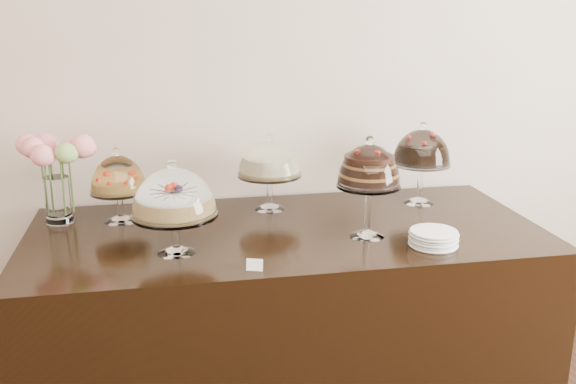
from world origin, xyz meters
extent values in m
cube|color=#BCAB97|center=(0.00, 3.00, 1.50)|extent=(5.00, 0.04, 3.00)
cube|color=black|center=(-0.31, 2.45, 0.45)|extent=(2.20, 1.00, 0.90)
cone|color=white|center=(-0.78, 2.26, 0.91)|extent=(0.15, 0.15, 0.02)
cylinder|color=white|center=(-0.78, 2.26, 0.99)|extent=(0.03, 0.03, 0.12)
cylinder|color=white|center=(-0.78, 2.26, 1.06)|extent=(0.33, 0.33, 0.01)
cylinder|color=tan|center=(-0.78, 2.26, 1.09)|extent=(0.27, 0.27, 0.06)
sphere|color=red|center=(-0.71, 2.28, 1.14)|extent=(0.02, 0.02, 0.02)
sphere|color=red|center=(-0.83, 2.31, 1.14)|extent=(0.02, 0.02, 0.02)
sphere|color=red|center=(-0.79, 2.19, 1.14)|extent=(0.02, 0.02, 0.02)
sphere|color=white|center=(-0.78, 2.26, 1.25)|extent=(0.04, 0.04, 0.04)
cone|color=white|center=(0.01, 2.30, 0.91)|extent=(0.15, 0.15, 0.02)
cylinder|color=white|center=(0.01, 2.30, 1.02)|extent=(0.03, 0.03, 0.19)
cylinder|color=white|center=(0.01, 2.30, 1.12)|extent=(0.27, 0.27, 0.01)
cylinder|color=black|center=(0.01, 2.30, 1.19)|extent=(0.20, 0.20, 0.12)
sphere|color=red|center=(0.06, 2.31, 1.26)|extent=(0.02, 0.02, 0.02)
sphere|color=red|center=(-0.01, 2.35, 1.26)|extent=(0.02, 0.02, 0.02)
sphere|color=red|center=(-0.04, 2.28, 1.26)|extent=(0.02, 0.02, 0.02)
sphere|color=red|center=(0.03, 2.24, 1.26)|extent=(0.02, 0.02, 0.02)
sphere|color=white|center=(0.01, 2.30, 1.31)|extent=(0.04, 0.04, 0.04)
cone|color=white|center=(-0.33, 2.74, 0.91)|extent=(0.15, 0.15, 0.02)
cylinder|color=white|center=(-0.33, 2.74, 0.99)|extent=(0.03, 0.03, 0.14)
cylinder|color=white|center=(-0.33, 2.74, 1.07)|extent=(0.30, 0.30, 0.01)
cylinder|color=#FFF4C5|center=(-0.33, 2.74, 1.11)|extent=(0.24, 0.24, 0.08)
sphere|color=white|center=(-0.33, 2.74, 1.24)|extent=(0.04, 0.04, 0.04)
cone|color=white|center=(0.40, 2.70, 0.91)|extent=(0.15, 0.15, 0.02)
cylinder|color=white|center=(0.40, 2.70, 1.01)|extent=(0.03, 0.03, 0.17)
cylinder|color=white|center=(0.40, 2.70, 1.10)|extent=(0.28, 0.28, 0.01)
cylinder|color=black|center=(0.40, 2.70, 1.15)|extent=(0.23, 0.23, 0.09)
sphere|color=red|center=(0.46, 2.72, 1.20)|extent=(0.02, 0.02, 0.02)
sphere|color=red|center=(0.36, 2.74, 1.20)|extent=(0.02, 0.02, 0.02)
sphere|color=red|center=(0.39, 2.64, 1.20)|extent=(0.02, 0.02, 0.02)
sphere|color=white|center=(0.40, 2.70, 1.28)|extent=(0.04, 0.04, 0.04)
cone|color=white|center=(-1.01, 2.69, 0.91)|extent=(0.15, 0.15, 0.02)
cylinder|color=white|center=(-1.01, 2.69, 0.98)|extent=(0.03, 0.03, 0.11)
cylinder|color=white|center=(-1.01, 2.69, 1.04)|extent=(0.25, 0.25, 0.01)
cylinder|color=gold|center=(-1.01, 2.69, 1.06)|extent=(0.21, 0.21, 0.04)
sphere|color=red|center=(-0.96, 2.71, 1.09)|extent=(0.02, 0.02, 0.02)
sphere|color=red|center=(-1.00, 2.75, 1.09)|extent=(0.02, 0.02, 0.02)
sphere|color=red|center=(-1.05, 2.73, 1.09)|extent=(0.02, 0.02, 0.02)
sphere|color=red|center=(-1.07, 2.67, 1.09)|extent=(0.02, 0.02, 0.02)
sphere|color=red|center=(-1.02, 2.64, 1.09)|extent=(0.02, 0.02, 0.02)
sphere|color=red|center=(-0.97, 2.65, 1.09)|extent=(0.02, 0.02, 0.02)
sphere|color=white|center=(-1.01, 2.69, 1.22)|extent=(0.04, 0.04, 0.04)
cylinder|color=white|center=(-1.28, 2.73, 1.00)|extent=(0.11, 0.11, 0.21)
cylinder|color=#476B2D|center=(-1.22, 2.74, 1.09)|extent=(0.01, 0.01, 0.30)
sphere|color=pink|center=(-1.16, 2.75, 1.24)|extent=(0.11, 0.11, 0.11)
cylinder|color=#476B2D|center=(-1.25, 2.76, 1.08)|extent=(0.01, 0.01, 0.28)
sphere|color=pink|center=(-1.22, 2.79, 1.22)|extent=(0.09, 0.09, 0.09)
cylinder|color=#476B2D|center=(-1.31, 2.79, 1.08)|extent=(0.01, 0.01, 0.29)
sphere|color=pink|center=(-1.33, 2.85, 1.23)|extent=(0.11, 0.11, 0.11)
cylinder|color=#476B2D|center=(-1.33, 2.75, 1.09)|extent=(0.01, 0.01, 0.31)
sphere|color=pink|center=(-1.39, 2.76, 1.25)|extent=(0.09, 0.09, 0.09)
cylinder|color=#476B2D|center=(-1.32, 2.71, 1.09)|extent=(0.01, 0.01, 0.31)
sphere|color=pink|center=(-1.35, 2.69, 1.25)|extent=(0.09, 0.09, 0.09)
cylinder|color=#476B2D|center=(-1.29, 2.69, 1.08)|extent=(0.01, 0.01, 0.28)
sphere|color=pink|center=(-1.31, 2.64, 1.22)|extent=(0.09, 0.09, 0.09)
cylinder|color=#476B2D|center=(-1.25, 2.69, 1.08)|extent=(0.01, 0.01, 0.29)
sphere|color=#7AA650|center=(-1.22, 2.65, 1.23)|extent=(0.09, 0.09, 0.09)
cylinder|color=white|center=(0.24, 2.14, 0.90)|extent=(0.19, 0.19, 0.01)
cylinder|color=white|center=(0.24, 2.14, 0.92)|extent=(0.18, 0.18, 0.01)
cylinder|color=white|center=(0.24, 2.14, 0.93)|extent=(0.19, 0.19, 0.01)
cylinder|color=white|center=(0.24, 2.14, 0.94)|extent=(0.18, 0.18, 0.01)
cylinder|color=white|center=(0.24, 2.14, 0.95)|extent=(0.19, 0.19, 0.01)
cylinder|color=white|center=(0.24, 2.14, 0.96)|extent=(0.18, 0.18, 0.01)
cube|color=white|center=(-0.50, 2.03, 0.92)|extent=(0.06, 0.03, 0.04)
camera|label=1|loc=(-0.79, -0.12, 1.84)|focal=40.00mm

